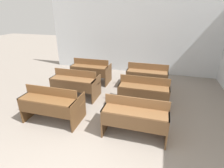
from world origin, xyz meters
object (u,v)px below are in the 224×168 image
(bench_second_left, at_px, (76,83))
(bench_third_right, at_px, (147,75))
(bench_front_left, at_px, (52,103))
(bench_second_right, at_px, (144,91))
(bench_third_left, at_px, (91,70))
(bench_front_right, at_px, (136,115))

(bench_second_left, xyz_separation_m, bench_third_right, (2.04, 1.25, 0.00))
(bench_second_left, height_order, bench_third_right, same)
(bench_front_left, distance_m, bench_second_right, 2.41)
(bench_third_left, xyz_separation_m, bench_third_right, (2.04, -0.00, 0.00))
(bench_front_right, height_order, bench_third_left, same)
(bench_third_right, bearing_deg, bench_third_left, 179.93)
(bench_second_right, bearing_deg, bench_third_right, 91.32)
(bench_front_right, relative_size, bench_third_right, 1.00)
(bench_second_left, distance_m, bench_second_right, 2.07)
(bench_front_right, distance_m, bench_third_left, 3.24)
(bench_front_left, height_order, bench_front_right, same)
(bench_front_right, relative_size, bench_second_right, 1.00)
(bench_front_right, distance_m, bench_third_right, 2.51)
(bench_second_left, xyz_separation_m, bench_third_left, (-0.00, 1.25, 0.00))
(bench_front_right, relative_size, bench_third_left, 1.00)
(bench_front_left, bearing_deg, bench_second_right, 32.27)
(bench_front_left, relative_size, bench_front_right, 1.00)
(bench_second_right, height_order, bench_third_left, same)
(bench_front_right, xyz_separation_m, bench_third_right, (0.01, 2.51, 0.00))
(bench_second_right, bearing_deg, bench_front_left, -147.73)
(bench_second_left, relative_size, bench_second_right, 1.00)
(bench_front_left, height_order, bench_third_right, same)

